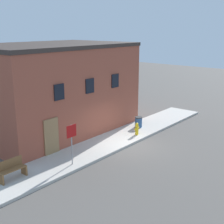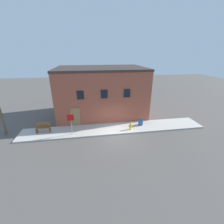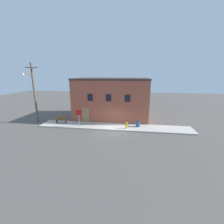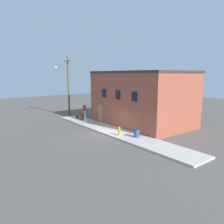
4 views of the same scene
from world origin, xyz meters
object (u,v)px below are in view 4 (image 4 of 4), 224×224
object	(u,v)px
stop_sign	(85,111)
bench	(80,115)
trash_bin	(137,133)
utility_pole	(68,84)
fire_hydrant	(119,131)

from	to	relation	value
stop_sign	bench	xyz separation A→B (m)	(-2.92, 1.01, -1.04)
trash_bin	utility_pole	distance (m)	14.48
fire_hydrant	utility_pole	distance (m)	13.17
utility_pole	fire_hydrant	bearing A→B (deg)	-5.26
bench	trash_bin	distance (m)	10.27
fire_hydrant	trash_bin	distance (m)	1.64
bench	fire_hydrant	bearing A→B (deg)	-5.81
fire_hydrant	stop_sign	xyz separation A→B (m)	(-5.95, -0.11, 1.09)
bench	utility_pole	xyz separation A→B (m)	(-3.69, 0.25, 3.72)
bench	utility_pole	world-z (taller)	utility_pole
fire_hydrant	utility_pole	bearing A→B (deg)	174.74
fire_hydrant	utility_pole	size ratio (longest dim) A/B	0.10
stop_sign	utility_pole	world-z (taller)	utility_pole
fire_hydrant	utility_pole	xyz separation A→B (m)	(-12.56, 1.16, 3.77)
fire_hydrant	trash_bin	world-z (taller)	fire_hydrant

